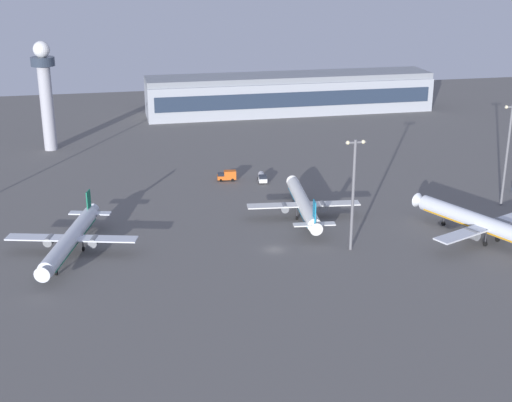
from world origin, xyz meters
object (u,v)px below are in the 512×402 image
object	(u,v)px
airplane_mid_apron	(303,204)
apron_light_east	(508,149)
airplane_near_gate	(486,225)
apron_light_central	(353,188)
control_tower	(45,88)
catering_truck	(227,175)
airplane_far_stand	(71,239)
fuel_truck	(262,177)

from	to	relation	value
airplane_mid_apron	apron_light_east	distance (m)	56.87
airplane_near_gate	apron_light_central	world-z (taller)	apron_light_central
control_tower	airplane_mid_apron	xyz separation A→B (m)	(68.38, -83.19, -17.99)
control_tower	apron_light_east	world-z (taller)	control_tower
apron_light_central	airplane_mid_apron	bearing A→B (deg)	102.40
catering_truck	airplane_far_stand	bearing A→B (deg)	142.76
apron_light_east	airplane_near_gate	bearing A→B (deg)	-127.78
airplane_near_gate	apron_light_central	xyz separation A→B (m)	(-32.90, 1.99, 10.83)
airplane_far_stand	apron_light_central	bearing A→B (deg)	-174.65
fuel_truck	apron_light_east	xyz separation A→B (m)	(59.46, -33.92, 14.43)
airplane_near_gate	apron_light_east	world-z (taller)	apron_light_east
apron_light_central	apron_light_east	distance (m)	54.53
apron_light_east	fuel_truck	bearing A→B (deg)	150.29
airplane_mid_apron	catering_truck	size ratio (longest dim) A/B	6.47
airplane_far_stand	control_tower	bearing A→B (deg)	-68.95
airplane_near_gate	apron_light_east	xyz separation A→B (m)	(17.56, 22.66, 11.63)
control_tower	fuel_truck	xyz separation A→B (m)	(64.43, -51.57, -20.30)
airplane_far_stand	apron_light_central	distance (m)	65.26
control_tower	fuel_truck	distance (m)	84.99
control_tower	airplane_far_stand	xyz separation A→B (m)	(10.06, -95.36, -17.89)
catering_truck	apron_light_central	size ratio (longest dim) A/B	0.22
catering_truck	apron_light_east	distance (m)	80.26
control_tower	catering_truck	distance (m)	75.28
airplane_near_gate	airplane_mid_apron	bearing A→B (deg)	123.54
fuel_truck	apron_light_east	size ratio (longest dim) A/B	0.23
airplane_near_gate	airplane_mid_apron	distance (m)	45.43
airplane_near_gate	apron_light_central	size ratio (longest dim) A/B	1.55
fuel_truck	catering_truck	xyz separation A→B (m)	(-10.11, 3.48, 0.21)
airplane_mid_apron	fuel_truck	size ratio (longest dim) A/B	5.84
airplane_far_stand	apron_light_central	world-z (taller)	apron_light_central
control_tower	catering_truck	size ratio (longest dim) A/B	6.39
airplane_near_gate	catering_truck	distance (m)	79.49
fuel_truck	apron_light_central	size ratio (longest dim) A/B	0.25
airplane_near_gate	fuel_truck	xyz separation A→B (m)	(-41.90, 56.58, -2.80)
fuel_truck	apron_light_east	distance (m)	69.96
airplane_near_gate	airplane_far_stand	xyz separation A→B (m)	(-96.27, 12.80, -0.40)
control_tower	apron_light_central	size ratio (longest dim) A/B	1.42
airplane_mid_apron	airplane_near_gate	bearing A→B (deg)	-27.32
control_tower	apron_light_east	distance (m)	150.65
control_tower	apron_light_central	world-z (taller)	control_tower
airplane_far_stand	airplane_mid_apron	bearing A→B (deg)	-153.19
airplane_far_stand	apron_light_east	world-z (taller)	apron_light_east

